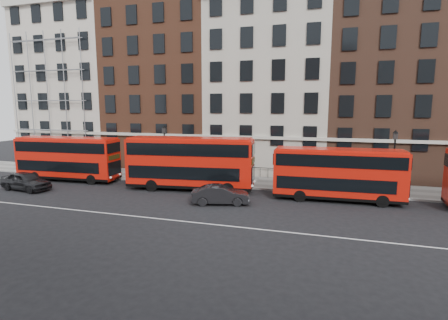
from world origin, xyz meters
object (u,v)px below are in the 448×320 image
(car_rear, at_px, (26,181))
(car_front, at_px, (221,195))
(bus_b, at_px, (190,162))
(bus_a, at_px, (67,158))
(bus_c, at_px, (337,173))

(car_rear, xyz_separation_m, car_front, (17.79, 0.82, -0.09))
(car_front, bearing_deg, bus_b, 31.84)
(car_rear, bearing_deg, bus_b, -65.70)
(car_rear, relative_size, car_front, 1.09)
(bus_a, height_order, bus_b, bus_b)
(bus_c, bearing_deg, car_front, -159.25)
(bus_c, bearing_deg, bus_b, 177.67)
(bus_b, height_order, bus_c, bus_b)
(bus_a, height_order, bus_c, bus_a)
(bus_b, distance_m, car_front, 5.64)
(bus_c, height_order, car_rear, bus_c)
(bus_b, distance_m, bus_c, 12.37)
(bus_c, relative_size, car_rear, 2.07)
(bus_c, distance_m, car_front, 9.24)
(bus_a, distance_m, bus_b, 13.08)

